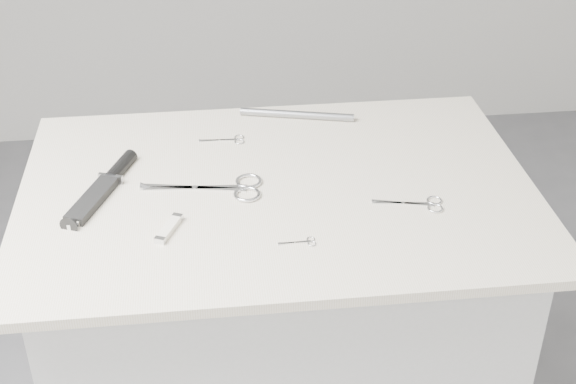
{
  "coord_description": "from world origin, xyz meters",
  "views": [
    {
      "loc": [
        -0.13,
        -1.32,
        1.74
      ],
      "look_at": [
        0.02,
        -0.02,
        0.92
      ],
      "focal_mm": 50.0,
      "sensor_mm": 36.0,
      "label": 1
    }
  ],
  "objects": [
    {
      "name": "display_board",
      "position": [
        0.0,
        0.0,
        0.91
      ],
      "size": [
        1.0,
        0.7,
        0.02
      ],
      "primitive_type": "cube",
      "color": "beige",
      "rests_on": "plinth"
    },
    {
      "name": "plinth",
      "position": [
        0.0,
        0.0,
        0.45
      ],
      "size": [
        0.9,
        0.6,
        0.9
      ],
      "primitive_type": "cube",
      "color": "silver",
      "rests_on": "ground"
    },
    {
      "name": "pocket_knife_a",
      "position": [
        -0.21,
        -0.13,
        0.93
      ],
      "size": [
        0.05,
        0.09,
        0.01
      ],
      "rotation": [
        0.0,
        0.0,
        1.16
      ],
      "color": "white",
      "rests_on": "display_board"
    },
    {
      "name": "metal_rail",
      "position": [
        0.07,
        0.29,
        0.93
      ],
      "size": [
        0.25,
        0.08,
        0.02
      ],
      "primitive_type": "cylinder",
      "rotation": [
        0.0,
        1.57,
        -0.25
      ],
      "color": "gray",
      "rests_on": "display_board"
    },
    {
      "name": "sheathed_knife",
      "position": [
        -0.33,
        0.03,
        0.93
      ],
      "size": [
        0.13,
        0.25,
        0.03
      ],
      "rotation": [
        0.0,
        0.0,
        1.19
      ],
      "color": "black",
      "rests_on": "display_board"
    },
    {
      "name": "large_shears",
      "position": [
        -0.09,
        0.0,
        0.92
      ],
      "size": [
        0.23,
        0.1,
        0.01
      ],
      "rotation": [
        0.0,
        0.0,
        -0.14
      ],
      "color": "silver",
      "rests_on": "display_board"
    },
    {
      "name": "embroidery_scissors_a",
      "position": [
        0.26,
        -0.1,
        0.92
      ],
      "size": [
        0.13,
        0.06,
        0.0
      ],
      "rotation": [
        0.0,
        0.0,
        -0.2
      ],
      "color": "silver",
      "rests_on": "display_board"
    },
    {
      "name": "tiny_scissors",
      "position": [
        0.02,
        -0.19,
        0.92
      ],
      "size": [
        0.07,
        0.03,
        0.0
      ],
      "rotation": [
        0.0,
        0.0,
        0.02
      ],
      "color": "silver",
      "rests_on": "display_board"
    },
    {
      "name": "pocket_knife_b",
      "position": [
        -0.37,
        -0.07,
        0.92
      ],
      "size": [
        0.03,
        0.08,
        0.01
      ],
      "rotation": [
        0.0,
        0.0,
        1.37
      ],
      "color": "white",
      "rests_on": "display_board"
    },
    {
      "name": "embroidery_scissors_b",
      "position": [
        -0.08,
        0.2,
        0.92
      ],
      "size": [
        0.1,
        0.04,
        0.0
      ],
      "rotation": [
        0.0,
        0.0,
        -0.04
      ],
      "color": "silver",
      "rests_on": "display_board"
    }
  ]
}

